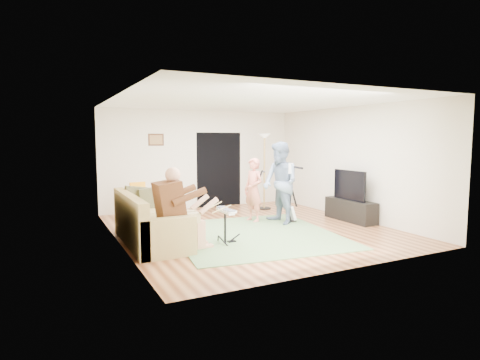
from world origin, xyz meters
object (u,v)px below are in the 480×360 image
object	(u,v)px
dining_chair	(140,207)
tv_cabinet	(350,210)
television	(350,185)
sofa	(146,227)
singer	(253,190)
guitar_spare	(291,213)
guitarist	(280,183)
torchiere_lamp	(264,158)
drum_kit	(225,228)

from	to	relation	value
dining_chair	tv_cabinet	distance (m)	4.96
television	sofa	bearing A→B (deg)	178.90
sofa	singer	world-z (taller)	singer
sofa	guitar_spare	size ratio (longest dim) A/B	2.92
guitar_spare	sofa	bearing A→B (deg)	-173.50
guitarist	torchiere_lamp	xyz separation A→B (m)	(0.63, 1.81, 0.48)
drum_kit	television	size ratio (longest dim) A/B	0.66
sofa	torchiere_lamp	size ratio (longest dim) A/B	1.12
sofa	drum_kit	size ratio (longest dim) A/B	3.47
singer	guitar_spare	world-z (taller)	singer
sofa	singer	xyz separation A→B (m)	(2.71, 0.86, 0.43)
drum_kit	torchiere_lamp	world-z (taller)	torchiere_lamp
dining_chair	guitar_spare	bearing A→B (deg)	-34.84
guitar_spare	dining_chair	xyz separation A→B (m)	(-3.10, 1.71, 0.10)
torchiere_lamp	drum_kit	bearing A→B (deg)	-130.96
television	dining_chair	bearing A→B (deg)	153.46
torchiere_lamp	dining_chair	bearing A→B (deg)	-178.54
guitar_spare	singer	bearing A→B (deg)	148.03
guitar_spare	dining_chair	bearing A→B (deg)	151.08
drum_kit	dining_chair	world-z (taller)	dining_chair
guitarist	television	distance (m)	1.68
dining_chair	television	distance (m)	4.94
guitarist	guitar_spare	distance (m)	0.77
torchiere_lamp	dining_chair	distance (m)	3.58
drum_kit	torchiere_lamp	bearing A→B (deg)	49.04
singer	torchiere_lamp	world-z (taller)	torchiere_lamp
television	tv_cabinet	bearing A→B (deg)	0.00
sofa	guitarist	xyz separation A→B (m)	(3.14, 0.38, 0.62)
guitar_spare	drum_kit	bearing A→B (deg)	-154.11
singer	tv_cabinet	distance (m)	2.35
sofa	television	bearing A→B (deg)	-1.10
drum_kit	guitarist	world-z (taller)	guitarist
guitarist	tv_cabinet	bearing A→B (deg)	71.76
singer	guitar_spare	bearing A→B (deg)	44.50
sofa	dining_chair	world-z (taller)	sofa
drum_kit	guitar_spare	bearing A→B (deg)	25.89
drum_kit	dining_chair	xyz separation A→B (m)	(-0.95, 2.75, 0.03)
sofa	tv_cabinet	size ratio (longest dim) A/B	1.65
guitar_spare	torchiere_lamp	xyz separation A→B (m)	(0.32, 1.80, 1.19)
torchiere_lamp	television	size ratio (longest dim) A/B	2.05
dining_chair	sofa	bearing A→B (deg)	-105.52
tv_cabinet	singer	bearing A→B (deg)	155.62
dining_chair	tv_cabinet	world-z (taller)	dining_chair
sofa	drum_kit	world-z (taller)	sofa
sofa	television	world-z (taller)	television
sofa	guitarist	world-z (taller)	guitarist
guitarist	television	world-z (taller)	guitarist
singer	tv_cabinet	bearing A→B (deg)	52.09
sofa	guitar_spare	xyz separation A→B (m)	(3.45, 0.39, -0.08)
sofa	tv_cabinet	distance (m)	4.80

